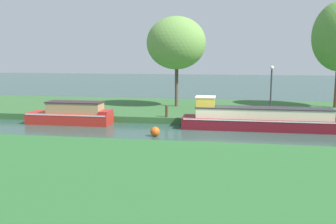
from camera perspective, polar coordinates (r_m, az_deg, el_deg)
ground_plane at (r=20.83m, az=6.37°, el=-3.13°), size 120.00×120.00×0.00m
riverbank_far at (r=27.68m, az=7.11°, el=0.28°), size 72.00×10.00×0.40m
riverbank_near at (r=12.12m, az=4.20°, el=-11.04°), size 72.00×10.00×0.40m
maroon_barge at (r=22.01m, az=15.39°, el=-1.15°), size 10.76×1.61×1.89m
red_narrowboat at (r=23.90m, az=-14.69°, el=-0.36°), size 5.31×1.59×1.41m
willow_tree_left at (r=27.57m, az=1.27°, el=10.64°), size 4.39×3.69×6.71m
lamp_post at (r=23.96m, az=15.72°, el=4.00°), size 0.24×0.24×3.24m
mooring_post_near at (r=22.98m, az=5.81°, el=-0.06°), size 0.20×0.20×0.72m
mooring_post_far at (r=23.25m, az=-0.21°, el=0.13°), size 0.18×0.18×0.75m
channel_buoy at (r=19.65m, az=-2.03°, el=-3.04°), size 0.51×0.51×0.51m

